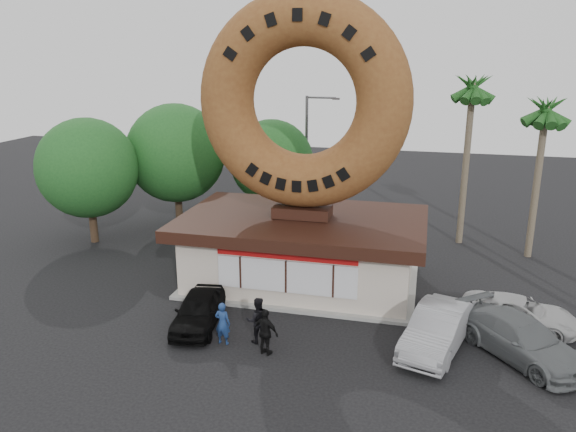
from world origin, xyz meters
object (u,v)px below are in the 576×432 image
(donut_shop, at_px, (302,248))
(person_right, at_px, (266,332))
(car_silver, at_px, (437,329))
(car_white, at_px, (519,313))
(car_black, at_px, (198,310))
(car_grey, at_px, (521,338))
(street_lamp, at_px, (309,153))
(person_center, at_px, (258,320))
(person_left, at_px, (223,323))
(giant_donut, at_px, (303,102))

(donut_shop, height_order, person_right, donut_shop)
(car_silver, xyz_separation_m, car_white, (3.17, 2.47, -0.17))
(car_black, relative_size, car_grey, 0.80)
(street_lamp, bearing_deg, donut_shop, -79.50)
(person_center, height_order, person_right, person_center)
(person_center, distance_m, person_right, 0.97)
(donut_shop, distance_m, person_left, 6.61)
(street_lamp, distance_m, car_white, 17.08)
(person_center, bearing_deg, car_grey, 165.01)
(car_black, distance_m, car_grey, 12.15)
(donut_shop, xyz_separation_m, car_silver, (6.19, -4.75, -0.98))
(car_silver, height_order, car_white, car_silver)
(donut_shop, relative_size, street_lamp, 1.40)
(car_black, bearing_deg, street_lamp, 77.05)
(person_left, bearing_deg, car_grey, -166.93)
(giant_donut, relative_size, person_right, 5.32)
(donut_shop, relative_size, person_center, 6.21)
(donut_shop, xyz_separation_m, street_lamp, (-1.86, 10.02, 2.72))
(person_left, bearing_deg, person_center, -156.67)
(person_center, height_order, car_grey, person_center)
(donut_shop, bearing_deg, car_white, -13.74)
(giant_donut, height_order, street_lamp, giant_donut)
(car_white, bearing_deg, street_lamp, 54.57)
(donut_shop, xyz_separation_m, person_left, (-1.62, -6.34, -0.93))
(person_left, bearing_deg, donut_shop, -100.19)
(donut_shop, xyz_separation_m, person_center, (-0.38, -5.91, -0.86))
(giant_donut, bearing_deg, donut_shop, -90.00)
(giant_donut, bearing_deg, street_lamp, 100.51)
(car_white, bearing_deg, donut_shop, 88.50)
(person_center, bearing_deg, donut_shop, -116.25)
(person_right, relative_size, car_black, 0.44)
(car_grey, xyz_separation_m, car_white, (0.27, 2.37, -0.11))
(donut_shop, bearing_deg, car_grey, -27.13)
(car_white, bearing_deg, car_grey, -174.29)
(person_left, relative_size, person_right, 0.95)
(person_center, relative_size, car_white, 0.40)
(person_right, bearing_deg, person_center, -37.06)
(street_lamp, xyz_separation_m, car_white, (11.21, -12.30, -3.86))
(person_right, xyz_separation_m, car_grey, (8.91, 2.05, -0.15))
(car_silver, bearing_deg, car_white, 54.03)
(person_right, bearing_deg, person_left, 6.40)
(person_right, bearing_deg, car_black, -6.38)
(person_center, bearing_deg, street_lamp, -107.26)
(car_silver, height_order, car_grey, car_silver)
(giant_donut, height_order, car_white, giant_donut)
(donut_shop, distance_m, person_center, 5.98)
(giant_donut, relative_size, car_black, 2.33)
(person_center, bearing_deg, car_silver, 167.43)
(street_lamp, height_order, car_black, street_lamp)
(car_grey, distance_m, car_white, 2.38)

